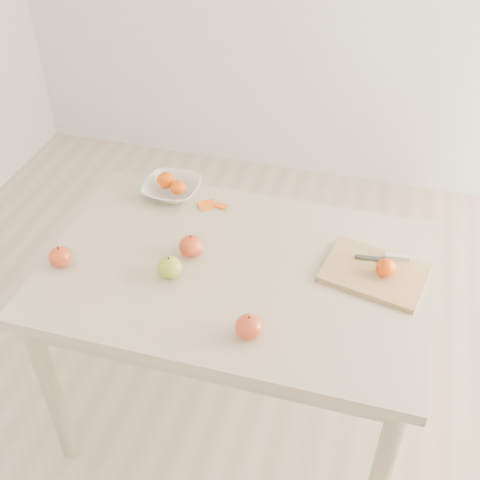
# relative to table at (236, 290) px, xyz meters

# --- Properties ---
(ground) EXTENTS (3.50, 3.50, 0.00)m
(ground) POSITION_rel_table_xyz_m (0.00, 0.00, -0.65)
(ground) COLOR #C6B293
(ground) RESTS_ON ground
(table) EXTENTS (1.20, 0.80, 0.75)m
(table) POSITION_rel_table_xyz_m (0.00, 0.00, 0.00)
(table) COLOR beige
(table) RESTS_ON ground
(cutting_board) EXTENTS (0.34, 0.28, 0.02)m
(cutting_board) POSITION_rel_table_xyz_m (0.42, 0.08, 0.11)
(cutting_board) COLOR tan
(cutting_board) RESTS_ON table
(board_tangerine) EXTENTS (0.06, 0.06, 0.05)m
(board_tangerine) POSITION_rel_table_xyz_m (0.45, 0.07, 0.14)
(board_tangerine) COLOR #CD4107
(board_tangerine) RESTS_ON cutting_board
(fruit_bowl) EXTENTS (0.20, 0.20, 0.05)m
(fruit_bowl) POSITION_rel_table_xyz_m (-0.33, 0.32, 0.12)
(fruit_bowl) COLOR white
(fruit_bowl) RESTS_ON table
(bowl_tangerine_near) EXTENTS (0.07, 0.07, 0.06)m
(bowl_tangerine_near) POSITION_rel_table_xyz_m (-0.35, 0.33, 0.15)
(bowl_tangerine_near) COLOR #D83B07
(bowl_tangerine_near) RESTS_ON fruit_bowl
(bowl_tangerine_far) EXTENTS (0.06, 0.06, 0.05)m
(bowl_tangerine_far) POSITION_rel_table_xyz_m (-0.30, 0.30, 0.15)
(bowl_tangerine_far) COLOR #D44207
(bowl_tangerine_far) RESTS_ON fruit_bowl
(orange_peel_a) EXTENTS (0.07, 0.07, 0.01)m
(orange_peel_a) POSITION_rel_table_xyz_m (-0.18, 0.28, 0.10)
(orange_peel_a) COLOR #ED5B10
(orange_peel_a) RESTS_ON table
(orange_peel_b) EXTENTS (0.05, 0.04, 0.01)m
(orange_peel_b) POSITION_rel_table_xyz_m (-0.14, 0.29, 0.10)
(orange_peel_b) COLOR #EB5510
(orange_peel_b) RESTS_ON table
(paring_knife) EXTENTS (0.17, 0.05, 0.01)m
(paring_knife) POSITION_rel_table_xyz_m (0.47, 0.15, 0.12)
(paring_knife) COLOR silver
(paring_knife) RESTS_ON cutting_board
(apple_green) EXTENTS (0.08, 0.08, 0.07)m
(apple_green) POSITION_rel_table_xyz_m (-0.18, -0.09, 0.13)
(apple_green) COLOR #698D14
(apple_green) RESTS_ON table
(apple_red_b) EXTENTS (0.08, 0.08, 0.07)m
(apple_red_b) POSITION_rel_table_xyz_m (-0.15, 0.02, 0.13)
(apple_red_b) COLOR maroon
(apple_red_b) RESTS_ON table
(apple_red_e) EXTENTS (0.08, 0.08, 0.07)m
(apple_red_e) POSITION_rel_table_xyz_m (0.11, -0.26, 0.13)
(apple_red_e) COLOR maroon
(apple_red_e) RESTS_ON table
(apple_red_d) EXTENTS (0.07, 0.07, 0.06)m
(apple_red_d) POSITION_rel_table_xyz_m (-0.53, -0.14, 0.13)
(apple_red_d) COLOR #A82615
(apple_red_d) RESTS_ON table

